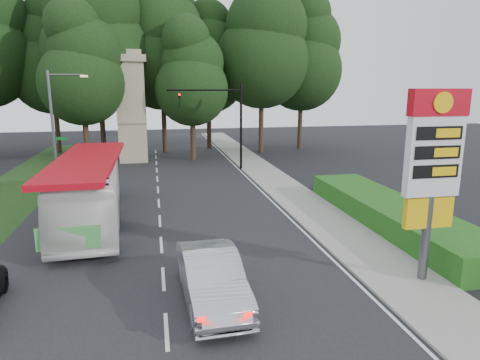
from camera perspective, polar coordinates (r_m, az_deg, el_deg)
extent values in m
plane|color=black|center=(12.82, -9.69, -20.50)|extent=(120.00, 120.00, 0.00)
cube|color=black|center=(23.81, -10.68, -4.68)|extent=(14.00, 80.00, 0.02)
cube|color=gray|center=(25.31, 8.96, -3.46)|extent=(3.00, 80.00, 0.12)
cube|color=#193814|center=(31.05, -28.69, -1.99)|extent=(5.00, 50.00, 0.02)
cube|color=#185215|center=(22.97, 19.55, -4.29)|extent=(3.00, 14.00, 1.20)
cylinder|color=#59595E|center=(16.69, 23.49, -7.26)|extent=(0.32, 0.32, 3.20)
cube|color=#EBB50C|center=(16.40, 23.79, -3.97)|extent=(1.80, 0.25, 1.10)
cube|color=silver|center=(15.99, 24.42, 2.94)|extent=(2.00, 0.35, 2.80)
cube|color=#B30917|center=(15.82, 25.01, 9.37)|extent=(2.10, 0.40, 0.90)
cylinder|color=#EBB50C|center=(15.65, 25.49, 9.31)|extent=(0.70, 0.05, 0.70)
cube|color=black|center=(15.74, 25.08, 5.69)|extent=(1.70, 0.04, 0.45)
cube|color=black|center=(15.81, 24.86, 3.35)|extent=(1.70, 0.04, 0.45)
cube|color=black|center=(15.92, 24.65, 1.05)|extent=(1.70, 0.04, 0.45)
cylinder|color=black|center=(35.66, 0.14, 7.09)|extent=(0.20, 0.20, 7.20)
cylinder|color=black|center=(35.02, -4.78, 11.87)|extent=(6.00, 0.14, 0.14)
imported|color=black|center=(34.85, -8.11, 11.38)|extent=(0.18, 0.22, 1.10)
sphere|color=#FF0C05|center=(34.70, -8.08, 11.21)|extent=(0.18, 0.18, 0.18)
cylinder|color=#59595E|center=(33.66, -23.69, 6.42)|extent=(0.20, 0.20, 8.00)
cylinder|color=#59595E|center=(33.31, -22.19, 12.88)|extent=(2.40, 0.12, 0.12)
cube|color=#FFE599|center=(33.12, -20.08, 12.88)|extent=(0.50, 0.22, 0.14)
cube|color=#0C591E|center=(33.65, -22.82, 5.12)|extent=(0.85, 0.04, 0.22)
cube|color=#0C591E|center=(34.21, -23.37, 4.67)|extent=(0.04, 0.85, 0.22)
cube|color=#9C8E6F|center=(40.89, -14.21, 8.67)|extent=(2.50, 2.50, 9.00)
cube|color=#9C8E6F|center=(40.89, -14.58, 15.39)|extent=(3.00, 3.00, 0.60)
cube|color=#9C8E6F|center=(40.92, -14.62, 16.09)|extent=(2.20, 2.20, 0.50)
cylinder|color=#2D2116|center=(48.97, -23.18, 6.50)|extent=(0.50, 0.50, 5.40)
sphere|color=black|center=(48.81, -23.75, 12.98)|extent=(8.40, 8.40, 8.40)
sphere|color=black|center=(48.98, -24.07, 16.48)|extent=(7.20, 7.20, 7.20)
sphere|color=black|center=(49.27, -24.35, 19.42)|extent=(5.40, 5.40, 5.40)
cylinder|color=#2D2116|center=(44.20, -17.87, 7.07)|extent=(0.50, 0.50, 6.48)
sphere|color=black|center=(44.15, -18.46, 15.70)|extent=(10.08, 10.08, 10.08)
sphere|color=black|center=(44.54, -18.80, 20.31)|extent=(8.64, 8.64, 8.64)
cylinder|color=#2D2116|center=(45.96, -10.08, 7.32)|extent=(0.50, 0.50, 5.94)
sphere|color=black|center=(45.84, -10.38, 14.94)|extent=(9.24, 9.24, 9.24)
sphere|color=black|center=(46.11, -10.54, 19.04)|extent=(7.92, 7.92, 7.92)
sphere|color=black|center=(46.53, -10.69, 22.46)|extent=(5.94, 5.94, 5.94)
cylinder|color=#2D2116|center=(48.36, -4.15, 7.30)|extent=(0.50, 0.50, 5.22)
sphere|color=black|center=(48.18, -4.25, 13.66)|extent=(8.12, 8.12, 8.12)
sphere|color=black|center=(48.33, -4.31, 17.10)|extent=(6.96, 6.96, 6.96)
sphere|color=black|center=(48.59, -4.36, 20.00)|extent=(5.22, 5.22, 5.22)
cylinder|color=#2D2116|center=(45.33, 2.83, 7.54)|extent=(0.50, 0.50, 6.12)
sphere|color=black|center=(45.23, 2.92, 15.50)|extent=(9.52, 9.52, 9.52)
sphere|color=black|center=(45.54, 2.97, 19.78)|extent=(8.16, 8.16, 8.16)
cylinder|color=#2D2116|center=(48.71, 8.01, 7.46)|extent=(0.50, 0.50, 5.58)
sphere|color=black|center=(48.56, 8.21, 14.21)|extent=(8.68, 8.68, 8.68)
sphere|color=black|center=(48.76, 8.33, 17.85)|extent=(7.44, 7.44, 7.44)
sphere|color=black|center=(49.08, 8.44, 20.92)|extent=(5.58, 5.58, 5.58)
cylinder|color=#2D2116|center=(40.47, -19.79, 5.21)|extent=(0.50, 0.50, 4.68)
sphere|color=black|center=(40.21, -20.31, 12.01)|extent=(7.28, 7.28, 7.28)
sphere|color=black|center=(40.31, -20.59, 15.70)|extent=(6.24, 6.24, 6.24)
sphere|color=black|center=(40.52, -20.84, 18.81)|extent=(4.68, 4.68, 4.68)
cylinder|color=#2D2116|center=(40.72, -6.29, 5.65)|extent=(0.50, 0.50, 4.32)
sphere|color=black|center=(40.44, -6.44, 11.91)|extent=(6.72, 6.72, 6.72)
sphere|color=black|center=(40.49, -6.52, 15.30)|extent=(5.76, 5.76, 5.76)
sphere|color=black|center=(40.65, -6.60, 18.18)|extent=(4.32, 4.32, 4.32)
imported|color=white|center=(23.30, -19.47, -1.30)|extent=(3.66, 12.25, 3.36)
imported|color=#B4B5BC|center=(14.25, -3.80, -12.85)|extent=(2.01, 5.23, 1.70)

